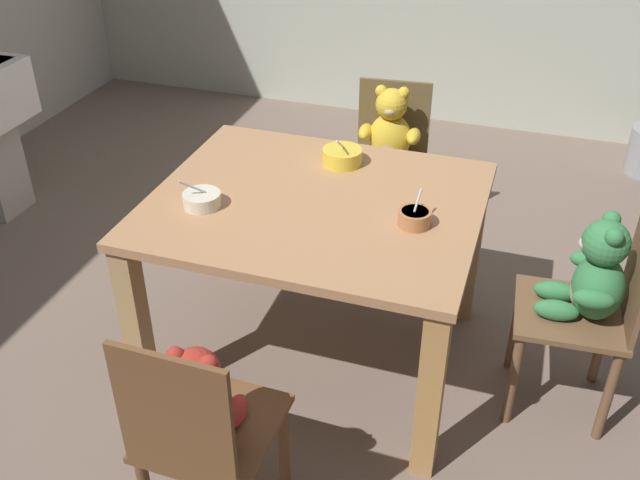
# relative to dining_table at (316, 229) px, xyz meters

# --- Properties ---
(ground_plane) EXTENTS (5.20, 5.20, 0.04)m
(ground_plane) POSITION_rel_dining_table_xyz_m (0.00, 0.00, -0.62)
(ground_plane) COLOR #796559
(dining_table) EXTENTS (1.18, 1.00, 0.73)m
(dining_table) POSITION_rel_dining_table_xyz_m (0.00, 0.00, 0.00)
(dining_table) COLOR #B07E54
(dining_table) RESTS_ON ground_plane
(teddy_chair_near_right) EXTENTS (0.40, 0.39, 0.86)m
(teddy_chair_near_right) POSITION_rel_dining_table_xyz_m (0.99, 0.03, -0.06)
(teddy_chair_near_right) COLOR brown
(teddy_chair_near_right) RESTS_ON ground_plane
(teddy_chair_near_front) EXTENTS (0.37, 0.39, 0.85)m
(teddy_chair_near_front) POSITION_rel_dining_table_xyz_m (-0.03, -0.90, -0.09)
(teddy_chair_near_front) COLOR brown
(teddy_chair_near_front) RESTS_ON ground_plane
(teddy_chair_far_center) EXTENTS (0.41, 0.42, 0.83)m
(teddy_chair_far_center) POSITION_rel_dining_table_xyz_m (0.06, 0.89, -0.07)
(teddy_chair_far_center) COLOR brown
(teddy_chair_far_center) RESTS_ON ground_plane
(porridge_bowl_cream_near_left) EXTENTS (0.13, 0.13, 0.12)m
(porridge_bowl_cream_near_left) POSITION_rel_dining_table_xyz_m (-0.37, -0.17, 0.15)
(porridge_bowl_cream_near_left) COLOR beige
(porridge_bowl_cream_near_left) RESTS_ON dining_table
(porridge_bowl_yellow_far_center) EXTENTS (0.16, 0.17, 0.14)m
(porridge_bowl_yellow_far_center) POSITION_rel_dining_table_xyz_m (0.01, 0.30, 0.16)
(porridge_bowl_yellow_far_center) COLOR yellow
(porridge_bowl_yellow_far_center) RESTS_ON dining_table
(porridge_bowl_terracotta_near_right) EXTENTS (0.11, 0.12, 0.11)m
(porridge_bowl_terracotta_near_right) POSITION_rel_dining_table_xyz_m (0.37, -0.06, 0.16)
(porridge_bowl_terracotta_near_right) COLOR #B97445
(porridge_bowl_terracotta_near_right) RESTS_ON dining_table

